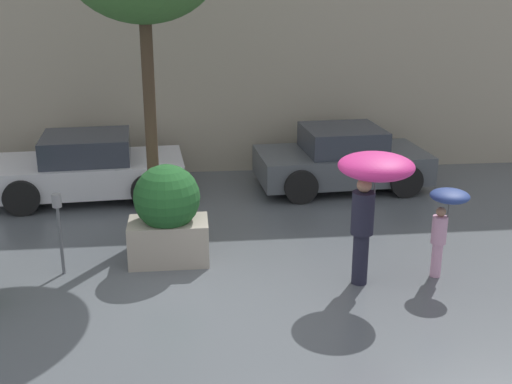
# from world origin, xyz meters

# --- Properties ---
(ground_plane) EXTENTS (40.00, 40.00, 0.00)m
(ground_plane) POSITION_xyz_m (0.00, 0.00, 0.00)
(ground_plane) COLOR #51565B
(building_facade) EXTENTS (18.00, 0.30, 6.00)m
(building_facade) POSITION_xyz_m (0.00, 6.50, 3.00)
(building_facade) COLOR #9E937F
(building_facade) RESTS_ON ground
(planter_box) EXTENTS (1.24, 1.03, 1.58)m
(planter_box) POSITION_xyz_m (-0.71, 1.43, 0.80)
(planter_box) COLOR #9E9384
(planter_box) RESTS_ON ground
(person_adult) EXTENTS (1.06, 1.06, 1.97)m
(person_adult) POSITION_xyz_m (2.19, 0.32, 1.59)
(person_adult) COLOR #1E1E2D
(person_adult) RESTS_ON ground
(person_child) EXTENTS (0.57, 0.57, 1.37)m
(person_child) POSITION_xyz_m (3.34, 0.45, 1.02)
(person_child) COLOR #D199B7
(person_child) RESTS_ON ground
(parked_car_near) EXTENTS (3.93, 2.23, 1.30)m
(parked_car_near) POSITION_xyz_m (-2.41, 4.83, 0.60)
(parked_car_near) COLOR silver
(parked_car_near) RESTS_ON ground
(parked_car_far) EXTENTS (3.66, 2.20, 1.30)m
(parked_car_far) POSITION_xyz_m (2.87, 4.94, 0.60)
(parked_car_far) COLOR #4C5156
(parked_car_far) RESTS_ON ground
(parking_meter) EXTENTS (0.14, 0.14, 1.27)m
(parking_meter) POSITION_xyz_m (-2.30, 1.14, 0.92)
(parking_meter) COLOR #595B60
(parking_meter) RESTS_ON ground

